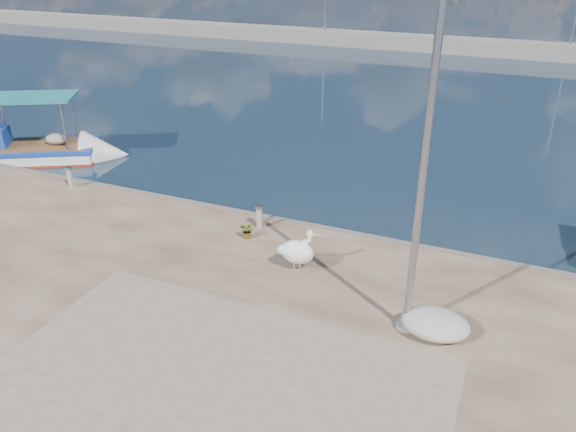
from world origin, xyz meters
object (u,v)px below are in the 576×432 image
Objects in this scene: pelican at (298,251)px; bollard_near at (259,216)px; boat_left at (38,154)px; lamp_post at (421,193)px.

pelican is 2.69m from bollard_near.
boat_left reaches higher than bollard_near.
bollard_near is (-5.18, 3.11, -2.90)m from lamp_post.
pelican is 0.18× the size of lamp_post.
boat_left is 12.16m from bollard_near.
boat_left is at bearing 142.41° from pelican.
bollard_near is (-2.00, 1.79, -0.16)m from pelican.
lamp_post reaches higher than boat_left.
boat_left reaches higher than pelican.
lamp_post is 6.70m from bollard_near.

